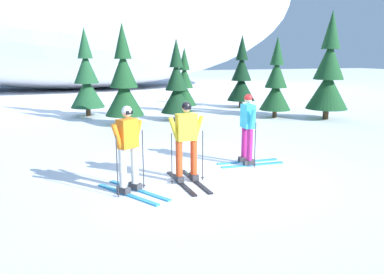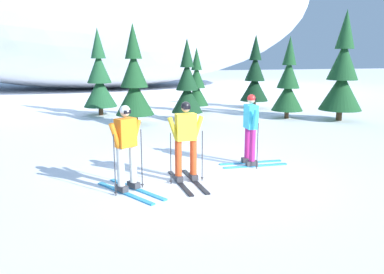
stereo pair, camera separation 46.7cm
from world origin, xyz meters
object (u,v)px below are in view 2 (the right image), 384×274
Objects in this scene: skier_yellow_jacket at (186,140)px; pine_tree_center at (197,85)px; skier_cyan_jacket at (251,129)px; pine_tree_right at (255,78)px; pine_tree_far_right at (342,75)px; pine_tree_far_left at (99,79)px; pine_tree_center_left at (187,87)px; skier_orange_jacket at (127,147)px; pine_tree_left at (134,83)px; pine_tree_center_right at (288,85)px.

skier_yellow_jacket is 10.68m from pine_tree_center.
skier_cyan_jacket is (1.88, 0.79, 0.01)m from skier_yellow_jacket.
pine_tree_far_right is at bearing -69.13° from pine_tree_right.
pine_tree_far_right is at bearing -24.20° from pine_tree_far_left.
pine_tree_far_left is 1.15× the size of pine_tree_center_left.
pine_tree_left is at bearing 81.11° from skier_orange_jacket.
pine_tree_far_right reaches higher than pine_tree_center.
pine_tree_right is at bearing 2.25° from pine_tree_far_left.
pine_tree_center_left reaches higher than pine_tree_center.
pine_tree_far_left is 4.29m from pine_tree_center_left.
pine_tree_left reaches higher than pine_tree_center_left.
pine_tree_left is at bearing -141.10° from pine_tree_center.
pine_tree_center_left is (3.46, 8.02, 0.52)m from skier_orange_jacket.
skier_cyan_jacket is at bearing -126.44° from pine_tree_center_right.
pine_tree_center_right is 3.56m from pine_tree_right.
pine_tree_center is 3.35m from pine_tree_right.
pine_tree_center_left is 4.41m from pine_tree_center_right.
skier_cyan_jacket is 7.80m from pine_tree_center_right.
pine_tree_far_left is (-3.19, 9.51, 0.71)m from skier_cyan_jacket.
pine_tree_right is at bearing 53.95° from skier_orange_jacket.
skier_orange_jacket is 10.57m from pine_tree_far_left.
pine_tree_center_right is at bearing 149.53° from pine_tree_far_right.
pine_tree_center_right is at bearing 47.30° from skier_yellow_jacket.
pine_tree_center_right is 2.21m from pine_tree_far_right.
pine_tree_far_left is 0.87× the size of pine_tree_far_right.
pine_tree_left is at bearing -170.88° from pine_tree_center_left.
skier_yellow_jacket is 9.61m from pine_tree_center_right.
pine_tree_far_right is (8.37, 5.95, 0.98)m from skier_yellow_jacket.
pine_tree_center_left is at bearing 9.12° from pine_tree_left.
pine_tree_far_left is at bearing 155.80° from pine_tree_far_right.
pine_tree_far_left reaches higher than skier_cyan_jacket.
pine_tree_far_left is 4.61m from pine_tree_center.
pine_tree_far_right is (6.49, 5.16, 0.97)m from skier_cyan_jacket.
pine_tree_left is at bearing -154.51° from pine_tree_right.
pine_tree_left is 0.87× the size of pine_tree_far_right.
pine_tree_center_right is 0.78× the size of pine_tree_far_right.
pine_tree_left is at bearing -67.33° from pine_tree_far_left.
pine_tree_center is at bearing 64.54° from pine_tree_center_left.
pine_tree_center is 4.47m from pine_tree_center_right.
pine_tree_right is (7.90, 10.85, 0.67)m from skier_orange_jacket.
pine_tree_far_left reaches higher than skier_yellow_jacket.
pine_tree_center is 6.63m from pine_tree_far_right.
pine_tree_center_left is 0.90× the size of pine_tree_right.
pine_tree_center_left is 1.10× the size of pine_tree_center.
skier_yellow_jacket is 0.39× the size of pine_tree_far_right.
skier_cyan_jacket is 0.45× the size of pine_tree_far_left.
pine_tree_center_left is 2.63m from pine_tree_center.
pine_tree_right reaches higher than skier_orange_jacket.
pine_tree_far_right reaches higher than pine_tree_far_left.
pine_tree_far_left is at bearing 157.40° from pine_tree_center_right.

